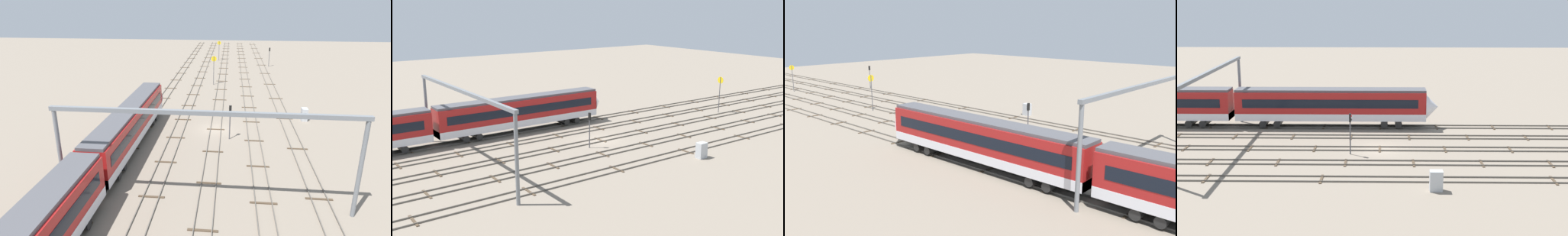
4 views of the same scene
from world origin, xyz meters
The scene contains 9 objects.
ground_plane centered at (0.00, 0.00, 0.00)m, with size 210.51×210.51×0.00m, color gray.
track_near_foreground centered at (0.00, -9.99, 0.07)m, with size 194.51×2.40×0.16m.
track_second_near centered at (0.00, -4.99, 0.07)m, with size 194.51×2.40×0.16m.
track_middle centered at (0.00, 0.00, 0.07)m, with size 194.51×2.40×0.16m.
track_second_far centered at (0.00, 4.99, 0.07)m, with size 194.51×2.40×0.16m.
track_with_train centered at (0.00, 9.99, 0.07)m, with size 194.51×2.40×0.16m.
overhead_gantry centered at (-18.44, 0.19, 6.88)m, with size 0.40×25.21×8.72m.
signal_light_trackside_approach centered at (-3.13, -1.89, 2.93)m, with size 0.31×0.32×4.47m.
relay_cabinet centered at (5.03, -12.71, 0.92)m, with size 1.17×0.84×1.85m.
Camera 4 is at (0.26, -58.93, 17.57)m, focal length 51.02 mm.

